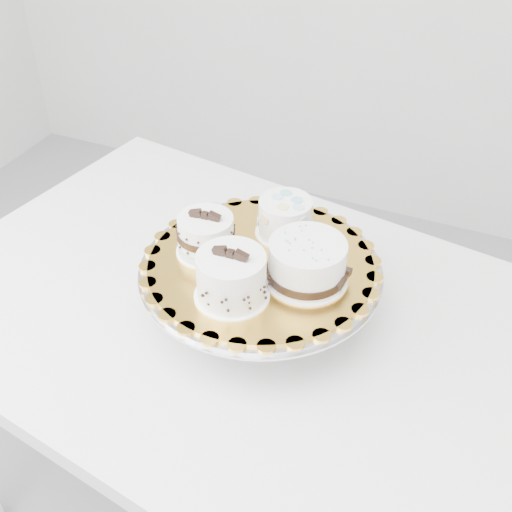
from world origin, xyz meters
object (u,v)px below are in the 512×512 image
at_px(cake_dots, 285,217).
at_px(cake_stand, 261,281).
at_px(cake_swirl, 231,278).
at_px(cake_banded, 206,236).
at_px(cake_board, 261,264).
at_px(table, 243,340).
at_px(cake_ribbon, 308,263).

bearing_deg(cake_dots, cake_stand, -118.59).
xyz_separation_m(cake_swirl, cake_banded, (-0.09, 0.09, -0.01)).
distance_m(cake_stand, cake_board, 0.04).
distance_m(cake_swirl, cake_banded, 0.12).
relative_size(cake_stand, cake_banded, 3.90).
relative_size(cake_swirl, cake_dots, 0.97).
xyz_separation_m(table, cake_dots, (0.04, 0.09, 0.23)).
bearing_deg(cake_stand, cake_ribbon, -5.69).
xyz_separation_m(cake_banded, cake_dots, (0.10, 0.10, 0.00)).
height_order(table, cake_stand, cake_stand).
bearing_deg(cake_swirl, cake_stand, 82.90).
relative_size(table, cake_stand, 3.14).
bearing_deg(cake_banded, table, 0.81).
relative_size(cake_stand, cake_swirl, 3.44).
distance_m(cake_stand, cake_banded, 0.12).
bearing_deg(cake_ribbon, table, -178.67).
bearing_deg(cake_banded, cake_ribbon, -5.72).
bearing_deg(cake_board, cake_stand, 104.04).
distance_m(table, cake_banded, 0.24).
relative_size(table, cake_ribbon, 9.00).
bearing_deg(cake_dots, cake_banded, -160.41).
height_order(cake_board, cake_ribbon, cake_ribbon).
relative_size(cake_banded, cake_ribbon, 0.74).
relative_size(cake_board, cake_banded, 3.59).
xyz_separation_m(table, cake_board, (0.04, 0.00, 0.19)).
bearing_deg(cake_swirl, cake_board, 82.90).
height_order(cake_board, cake_banded, cake_banded).
bearing_deg(cake_board, cake_dots, 86.18).
bearing_deg(cake_board, cake_swirl, -95.33).
xyz_separation_m(cake_board, cake_swirl, (-0.01, -0.09, 0.04)).
height_order(cake_banded, cake_ribbon, cake_banded).
height_order(cake_swirl, cake_dots, cake_swirl).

